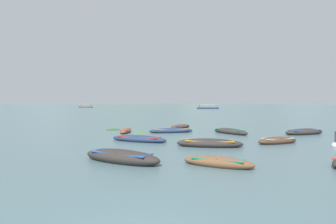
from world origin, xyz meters
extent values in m
plane|color=#476066|center=(0.00, 1500.00, 0.00)|extent=(6000.00, 6000.00, 0.00)
cone|color=slate|center=(-1140.67, 2072.36, 234.04)|extent=(1309.99, 1309.99, 468.08)
cone|color=#56665B|center=(-580.43, 2240.84, 289.61)|extent=(1831.37, 1831.37, 579.23)
cone|color=slate|center=(13.01, 2267.37, 233.93)|extent=(1516.94, 1516.94, 467.87)
cone|color=slate|center=(920.02, 2275.64, 170.22)|extent=(930.93, 930.93, 340.44)
ellipsoid|color=#2D2826|center=(4.38, 20.25, 0.19)|extent=(3.53, 3.85, 0.62)
cube|color=#197A56|center=(4.38, 20.25, 0.37)|extent=(2.54, 2.77, 0.05)
cube|color=#2D2826|center=(4.38, 20.25, 0.42)|extent=(0.67, 0.59, 0.04)
ellipsoid|color=#2D2826|center=(2.06, 12.73, 0.20)|extent=(4.46, 1.48, 0.67)
cube|color=orange|center=(2.06, 12.73, 0.40)|extent=(3.21, 1.06, 0.05)
cube|color=#2D2826|center=(2.06, 12.73, 0.45)|extent=(0.11, 0.90, 0.04)
ellipsoid|color=#4C3323|center=(6.98, 14.59, 0.18)|extent=(3.44, 2.40, 0.60)
cube|color=#B7B2A3|center=(6.98, 14.59, 0.36)|extent=(2.47, 1.73, 0.05)
cube|color=#4C3323|center=(6.98, 14.59, 0.41)|extent=(0.38, 0.65, 0.04)
ellipsoid|color=navy|center=(-3.15, 14.43, 0.18)|extent=(4.73, 2.40, 0.59)
cube|color=#B22D28|center=(-3.15, 14.43, 0.35)|extent=(3.40, 1.73, 0.05)
cube|color=navy|center=(-3.15, 14.43, 0.40)|extent=(0.30, 0.80, 0.04)
ellipsoid|color=brown|center=(2.18, 7.46, 0.17)|extent=(3.42, 1.89, 0.56)
cube|color=#197A56|center=(2.18, 7.46, 0.33)|extent=(2.46, 1.36, 0.05)
cube|color=brown|center=(2.18, 7.46, 0.38)|extent=(0.27, 0.63, 0.04)
ellipsoid|color=navy|center=(-1.31, 20.49, 0.16)|extent=(4.54, 2.40, 0.55)
cube|color=orange|center=(-1.31, 20.49, 0.33)|extent=(3.27, 1.73, 0.05)
cube|color=navy|center=(-1.31, 20.49, 0.38)|extent=(0.31, 0.79, 0.04)
ellipsoid|color=brown|center=(-5.75, 19.95, 0.15)|extent=(1.19, 3.24, 0.51)
cube|color=#B22D28|center=(-5.75, 19.95, 0.31)|extent=(0.85, 2.34, 0.05)
cube|color=brown|center=(-5.75, 19.95, 0.36)|extent=(0.62, 0.13, 0.04)
ellipsoid|color=#4C3323|center=(-0.67, 25.06, 0.16)|extent=(2.71, 3.44, 0.53)
cube|color=#28519E|center=(-0.67, 25.06, 0.32)|extent=(1.95, 2.48, 0.05)
cube|color=#4C3323|center=(-0.67, 25.06, 0.37)|extent=(0.67, 0.46, 0.04)
ellipsoid|color=#2D2826|center=(11.15, 20.46, 0.20)|extent=(4.40, 3.00, 0.67)
cube|color=#28519E|center=(11.15, 20.46, 0.40)|extent=(3.17, 2.16, 0.05)
cube|color=#2D2826|center=(11.15, 20.46, 0.45)|extent=(0.45, 0.84, 0.04)
ellipsoid|color=#2D2826|center=(-2.49, 7.80, 0.23)|extent=(4.55, 2.78, 0.76)
cube|color=#28519E|center=(-2.49, 7.80, 0.45)|extent=(3.27, 2.00, 0.05)
cube|color=#2D2826|center=(-2.49, 7.80, 0.50)|extent=(0.39, 0.86, 0.04)
cube|color=brown|center=(-66.93, 145.30, 0.27)|extent=(8.47, 4.21, 0.90)
cylinder|color=#4C4742|center=(-69.76, 143.70, 1.40)|extent=(0.10, 0.10, 1.80)
cylinder|color=#4C4742|center=(-70.15, 145.78, 1.40)|extent=(0.10, 0.10, 1.80)
cylinder|color=#4C4742|center=(-63.71, 144.81, 1.40)|extent=(0.10, 0.10, 1.80)
cylinder|color=#4C4742|center=(-64.09, 146.89, 1.40)|extent=(0.10, 0.10, 1.80)
cube|color=beige|center=(-66.93, 145.30, 2.29)|extent=(7.11, 3.53, 0.12)
cube|color=navy|center=(6.73, 122.64, 0.27)|extent=(10.88, 3.99, 0.90)
cylinder|color=#4C4742|center=(10.87, 123.72, 1.40)|extent=(0.10, 0.10, 1.80)
cylinder|color=#4C4742|center=(10.73, 121.13, 1.40)|extent=(0.10, 0.10, 1.80)
cylinder|color=#4C4742|center=(2.74, 124.16, 1.40)|extent=(0.10, 0.10, 1.80)
cylinder|color=#4C4742|center=(2.60, 121.57, 1.40)|extent=(0.10, 0.10, 1.80)
cube|color=beige|center=(6.73, 122.64, 2.29)|extent=(9.14, 3.35, 0.12)
sphere|color=silver|center=(10.30, 13.49, 0.09)|extent=(0.43, 0.43, 0.43)
cylinder|color=black|center=(10.30, 13.49, 0.56)|extent=(0.06, 0.06, 0.95)
ellipsoid|color=#477033|center=(-4.36, 20.29, 0.00)|extent=(1.78, 1.66, 0.14)
ellipsoid|color=#2D5628|center=(-7.80, 22.19, 0.00)|extent=(1.95, 2.63, 0.14)
camera|label=1|loc=(1.19, -4.28, 2.90)|focal=27.09mm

